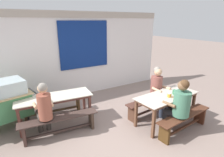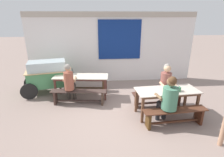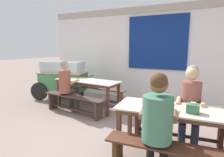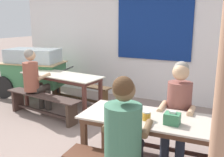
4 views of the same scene
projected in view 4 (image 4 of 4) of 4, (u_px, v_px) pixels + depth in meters
ground_plane at (73, 148)px, 3.55m from camera, size 40.00×40.00×0.00m
backdrop_wall at (142, 37)px, 5.59m from camera, size 6.54×0.23×2.72m
dining_table_far at (61, 78)px, 4.96m from camera, size 1.79×0.78×0.74m
dining_table_near at (154, 124)px, 2.77m from camera, size 1.68×0.78×0.74m
bench_far_back at (78, 90)px, 5.47m from camera, size 1.63×0.42×0.44m
bench_far_front at (42, 103)px, 4.62m from camera, size 1.71×0.45×0.44m
bench_near_back at (162, 135)px, 3.31m from camera, size 1.57×0.38×0.44m
food_cart at (33, 69)px, 5.88m from camera, size 1.86×1.12×1.14m
person_left_back_turned at (34, 78)px, 4.74m from camera, size 0.39×0.53×1.28m
person_near_front at (124, 131)px, 2.40m from camera, size 0.51×0.56×1.30m
person_right_near_table at (178, 107)px, 3.08m from camera, size 0.43×0.52×1.30m
tissue_box at (172, 118)px, 2.56m from camera, size 0.16×0.13×0.14m
condiment_jar at (146, 116)px, 2.67m from camera, size 0.09×0.09×0.10m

